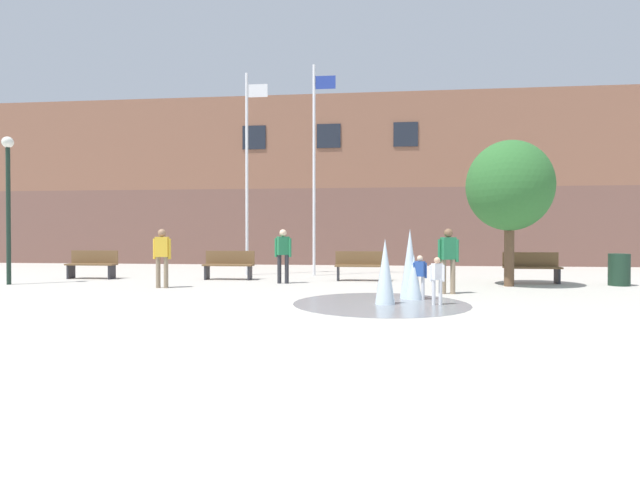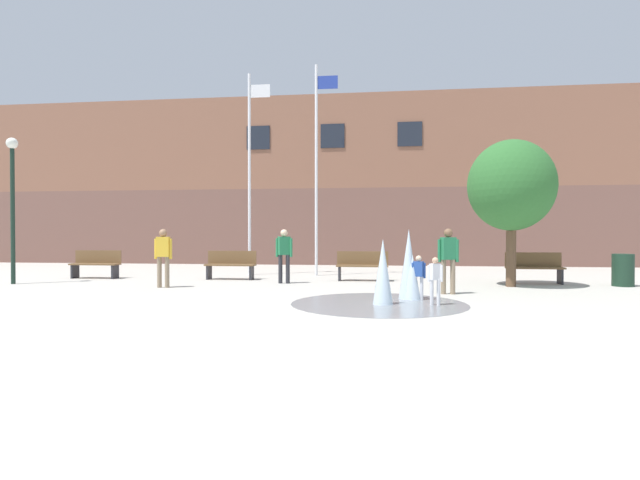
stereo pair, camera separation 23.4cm
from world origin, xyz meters
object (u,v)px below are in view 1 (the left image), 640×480
street_tree_near_building (510,186)px  flagpole_right (315,163)px  child_in_fountain (437,277)px  adult_in_red (448,256)px  child_with_pink_shirt (420,274)px  adult_near_bench (283,252)px  park_bench_left_of_flagpoles (229,264)px  park_bench_under_left_flagpole (361,265)px  park_bench_center (532,267)px  flagpole_left (248,168)px  park_bench_far_left (92,264)px  trash_can (619,270)px  lamp_post_left_lane (8,189)px  adult_watching (162,253)px

street_tree_near_building → flagpole_right: bearing=153.2°
child_in_fountain → adult_in_red: adult_in_red is taller
child_with_pink_shirt → adult_near_bench: adult_near_bench is taller
child_in_fountain → adult_near_bench: size_ratio=0.62×
park_bench_left_of_flagpoles → flagpole_right: (2.56, 1.79, 3.43)m
park_bench_left_of_flagpoles → park_bench_under_left_flagpole: same height
park_bench_under_left_flagpole → park_bench_center: bearing=-3.0°
park_bench_center → street_tree_near_building: street_tree_near_building is taller
child_in_fountain → flagpole_right: size_ratio=0.13×
park_bench_center → park_bench_under_left_flagpole: bearing=177.0°
park_bench_under_left_flagpole → flagpole_left: flagpole_left is taller
child_in_fountain → street_tree_near_building: (2.46, 3.90, 2.21)m
park_bench_far_left → adult_near_bench: adult_near_bench is taller
park_bench_far_left → trash_can: (15.97, -0.48, -0.03)m
adult_near_bench → child_with_pink_shirt: bearing=-72.5°
park_bench_under_left_flagpole → flagpole_left: 5.50m
park_bench_center → flagpole_left: size_ratio=0.22×
child_in_fountain → flagpole_left: bearing=96.9°
adult_in_red → lamp_post_left_lane: bearing=-25.2°
park_bench_left_of_flagpoles → lamp_post_left_lane: bearing=-159.5°
child_in_fountain → child_with_pink_shirt: bearing=76.8°
flagpole_right → adult_watching: bearing=-129.9°
adult_in_red → trash_can: (5.07, 2.45, -0.48)m
park_bench_center → flagpole_right: 7.76m
trash_can → adult_watching: bearing=-171.3°
park_bench_under_left_flagpole → flagpole_right: bearing=133.5°
child_with_pink_shirt → street_tree_near_building: (2.74, 3.13, 2.21)m
child_with_pink_shirt → lamp_post_left_lane: lamp_post_left_lane is taller
street_tree_near_building → adult_in_red: bearing=-134.7°
adult_near_bench → park_bench_center: bearing=-24.6°
adult_watching → flagpole_right: 6.42m
adult_in_red → street_tree_near_building: size_ratio=0.39×
park_bench_left_of_flagpoles → lamp_post_left_lane: size_ratio=0.38×
park_bench_far_left → park_bench_left_of_flagpoles: size_ratio=1.00×
park_bench_far_left → street_tree_near_building: 13.09m
child_in_fountain → lamp_post_left_lane: lamp_post_left_lane is taller
park_bench_left_of_flagpoles → flagpole_left: flagpole_left is taller
child_with_pink_shirt → adult_watching: size_ratio=0.62×
park_bench_under_left_flagpole → trash_can: 7.31m
park_bench_under_left_flagpole → park_bench_center: same height
adult_watching → adult_in_red: bearing=-14.4°
child_with_pink_shirt → lamp_post_left_lane: bearing=-165.1°
trash_can → park_bench_center: bearing=168.7°
adult_in_red → flagpole_left: bearing=-59.1°
park_bench_far_left → lamp_post_left_lane: bearing=-123.6°
lamp_post_left_lane → park_bench_center: bearing=7.5°
park_bench_left_of_flagpoles → flagpole_right: 4.63m
child_in_fountain → flagpole_left: 9.47m
adult_near_bench → flagpole_left: flagpole_left is taller
adult_in_red → adult_near_bench: size_ratio=1.00×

